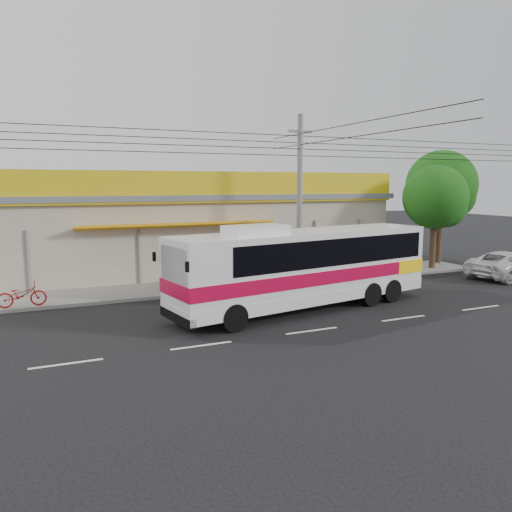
{
  "coord_description": "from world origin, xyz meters",
  "views": [
    {
      "loc": [
        -8.54,
        -17.06,
        5.06
      ],
      "look_at": [
        -0.13,
        2.0,
        2.04
      ],
      "focal_mm": 35.0,
      "sensor_mm": 36.0,
      "label": 1
    }
  ],
  "objects_px": {
    "white_car": "(508,265)",
    "motorbike_red": "(22,295)",
    "tree_near": "(437,199)",
    "coach_bus": "(309,263)",
    "utility_pole": "(300,145)",
    "tree_far": "(444,188)"
  },
  "relations": [
    {
      "from": "coach_bus",
      "to": "tree_far",
      "type": "distance_m",
      "value": 14.98
    },
    {
      "from": "coach_bus",
      "to": "tree_near",
      "type": "bearing_deg",
      "value": 13.94
    },
    {
      "from": "white_car",
      "to": "utility_pole",
      "type": "relative_size",
      "value": 0.15
    },
    {
      "from": "motorbike_red",
      "to": "white_car",
      "type": "relative_size",
      "value": 0.36
    },
    {
      "from": "white_car",
      "to": "utility_pole",
      "type": "height_order",
      "value": "utility_pole"
    },
    {
      "from": "motorbike_red",
      "to": "utility_pole",
      "type": "relative_size",
      "value": 0.05
    },
    {
      "from": "tree_far",
      "to": "coach_bus",
      "type": "bearing_deg",
      "value": -154.0
    },
    {
      "from": "coach_bus",
      "to": "white_car",
      "type": "bearing_deg",
      "value": -3.33
    },
    {
      "from": "white_car",
      "to": "tree_far",
      "type": "bearing_deg",
      "value": -8.28
    },
    {
      "from": "motorbike_red",
      "to": "white_car",
      "type": "xyz_separation_m",
      "value": [
        24.02,
        -2.88,
        0.08
      ]
    },
    {
      "from": "motorbike_red",
      "to": "tree_far",
      "type": "xyz_separation_m",
      "value": [
        23.89,
        2.01,
        4.19
      ]
    },
    {
      "from": "tree_near",
      "to": "coach_bus",
      "type": "bearing_deg",
      "value": -156.11
    },
    {
      "from": "motorbike_red",
      "to": "tree_near",
      "type": "relative_size",
      "value": 0.3
    },
    {
      "from": "motorbike_red",
      "to": "utility_pole",
      "type": "xyz_separation_m",
      "value": [
        12.81,
        0.27,
        6.33
      ]
    },
    {
      "from": "white_car",
      "to": "tree_far",
      "type": "distance_m",
      "value": 6.39
    },
    {
      "from": "utility_pole",
      "to": "tree_near",
      "type": "distance_m",
      "value": 9.74
    },
    {
      "from": "utility_pole",
      "to": "tree_near",
      "type": "xyz_separation_m",
      "value": [
        9.32,
        0.37,
        -2.8
      ]
    },
    {
      "from": "motorbike_red",
      "to": "utility_pole",
      "type": "height_order",
      "value": "utility_pole"
    },
    {
      "from": "white_car",
      "to": "tree_far",
      "type": "relative_size",
      "value": 0.73
    },
    {
      "from": "white_car",
      "to": "motorbike_red",
      "type": "bearing_deg",
      "value": 73.39
    },
    {
      "from": "coach_bus",
      "to": "tree_far",
      "type": "bearing_deg",
      "value": 16.05
    },
    {
      "from": "motorbike_red",
      "to": "white_car",
      "type": "height_order",
      "value": "white_car"
    }
  ]
}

